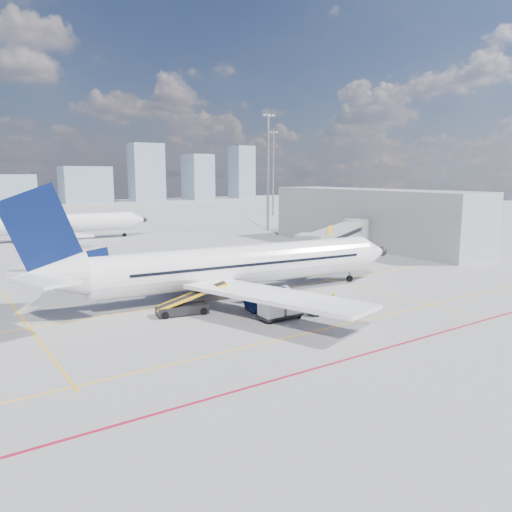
{
  "coord_description": "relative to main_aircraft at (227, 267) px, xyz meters",
  "views": [
    {
      "loc": [
        -26.88,
        -35.6,
        12.67
      ],
      "look_at": [
        2.71,
        7.87,
        4.0
      ],
      "focal_mm": 35.0,
      "sensor_mm": 36.0,
      "label": 1
    }
  ],
  "objects": [
    {
      "name": "ramp_worker",
      "position": [
        5.51,
        -10.09,
        -2.33
      ],
      "size": [
        0.72,
        0.78,
        1.78
      ],
      "primitive_type": "imported",
      "rotation": [
        0.0,
        0.0,
        0.96
      ],
      "color": "yellow",
      "rests_on": "ground"
    },
    {
      "name": "floodlight_mast_far",
      "position": [
        65.95,
        82.22,
        10.37
      ],
      "size": [
        3.2,
        0.61,
        25.45
      ],
      "color": "gray",
      "rests_on": "ground"
    },
    {
      "name": "second_aircraft",
      "position": [
        -5.25,
        56.81,
        0.01
      ],
      "size": [
        37.04,
        32.23,
        10.91
      ],
      "rotation": [
        0.0,
        0.0,
        -0.1
      ],
      "color": "white",
      "rests_on": "ground"
    },
    {
      "name": "terminal_block",
      "position": [
        40.89,
        18.22,
        1.78
      ],
      "size": [
        10.0,
        42.0,
        10.0
      ],
      "color": "#97999F",
      "rests_on": "ground"
    },
    {
      "name": "cargo_dolly",
      "position": [
        -0.27,
        -9.43,
        -2.02
      ],
      "size": [
        4.01,
        1.81,
        2.19
      ],
      "rotation": [
        0.0,
        0.0,
        -0.01
      ],
      "color": "black",
      "rests_on": "ground"
    },
    {
      "name": "floodlight_mast_ne",
      "position": [
        38.95,
        47.22,
        10.37
      ],
      "size": [
        3.2,
        0.61,
        25.45
      ],
      "color": "gray",
      "rests_on": "ground"
    },
    {
      "name": "baggage_tug",
      "position": [
        3.61,
        -10.03,
        -2.51
      ],
      "size": [
        2.29,
        1.59,
        1.48
      ],
      "rotation": [
        0.0,
        0.0,
        0.15
      ],
      "color": "white",
      "rests_on": "ground"
    },
    {
      "name": "jet_bridge",
      "position": [
        24.45,
        9.14,
        0.52
      ],
      "size": [
        23.55,
        15.78,
        6.3
      ],
      "color": "#97999F",
      "rests_on": "ground"
    },
    {
      "name": "main_aircraft",
      "position": [
        0.0,
        0.0,
        0.0
      ],
      "size": [
        42.26,
        36.77,
        12.36
      ],
      "rotation": [
        0.0,
        0.0,
        -0.11
      ],
      "color": "white",
      "rests_on": "ground"
    },
    {
      "name": "distant_skyline",
      "position": [
        6.39,
        182.22,
        7.16
      ],
      "size": [
        245.63,
        14.71,
        27.16
      ],
      "color": "gray",
      "rests_on": "ground"
    },
    {
      "name": "ground",
      "position": [
        0.95,
        -7.78,
        -3.22
      ],
      "size": [
        420.0,
        420.0,
        0.0
      ],
      "primitive_type": "plane",
      "color": "gray",
      "rests_on": "ground"
    },
    {
      "name": "belt_loader",
      "position": [
        -6.57,
        -3.28,
        -2.51
      ],
      "size": [
        6.81,
        2.78,
        2.73
      ],
      "rotation": [
        0.0,
        0.0,
        -0.2
      ],
      "color": "black",
      "rests_on": "ground"
    },
    {
      "name": "apron_markings",
      "position": [
        0.37,
        -11.69,
        -3.21
      ],
      "size": [
        90.0,
        35.12,
        0.01
      ],
      "color": "#FFAC0D",
      "rests_on": "ground"
    }
  ]
}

